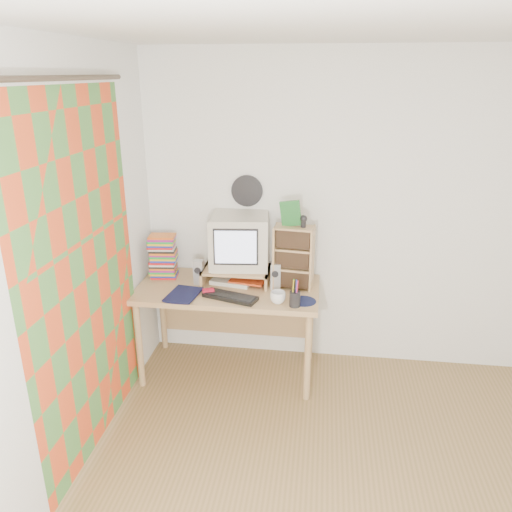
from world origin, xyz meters
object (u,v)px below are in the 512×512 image
(crt_monitor, at_px, (239,242))
(mug, at_px, (278,297))
(diary, at_px, (170,291))
(keyboard, at_px, (230,297))
(cd_rack, at_px, (294,257))
(dvd_stack, at_px, (163,260))
(desk, at_px, (230,299))

(crt_monitor, distance_m, mug, 0.58)
(diary, bearing_deg, keyboard, 6.81)
(cd_rack, height_order, mug, cd_rack)
(keyboard, relative_size, dvd_stack, 1.40)
(keyboard, bearing_deg, crt_monitor, 105.35)
(desk, distance_m, dvd_stack, 0.62)
(mug, bearing_deg, crt_monitor, 131.70)
(crt_monitor, xyz_separation_m, diary, (-0.47, -0.35, -0.30))
(crt_monitor, height_order, mug, crt_monitor)
(crt_monitor, bearing_deg, mug, -54.65)
(desk, bearing_deg, keyboard, -77.89)
(desk, relative_size, keyboard, 3.47)
(desk, bearing_deg, dvd_stack, 172.50)
(keyboard, distance_m, mug, 0.35)
(keyboard, bearing_deg, diary, -163.40)
(desk, distance_m, diary, 0.50)
(cd_rack, bearing_deg, crt_monitor, 176.98)
(desk, relative_size, diary, 5.40)
(crt_monitor, bearing_deg, keyboard, -98.38)
(keyboard, height_order, mug, mug)
(dvd_stack, xyz_separation_m, mug, (0.96, -0.37, -0.10))
(dvd_stack, height_order, mug, dvd_stack)
(desk, bearing_deg, cd_rack, 0.98)
(cd_rack, height_order, diary, cd_rack)
(keyboard, relative_size, mug, 3.61)
(desk, height_order, cd_rack, cd_rack)
(crt_monitor, relative_size, keyboard, 1.07)
(keyboard, bearing_deg, dvd_stack, 168.26)
(diary, bearing_deg, dvd_stack, 121.97)
(keyboard, relative_size, cd_rack, 0.83)
(desk, distance_m, crt_monitor, 0.47)
(keyboard, height_order, dvd_stack, dvd_stack)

